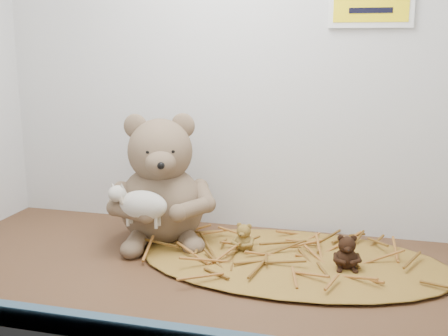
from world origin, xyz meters
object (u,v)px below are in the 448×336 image
(toy_lamb, at_px, (143,205))
(mini_teddy_tan, at_px, (244,236))
(main_teddy, at_px, (161,178))
(mini_teddy_brown, at_px, (347,251))

(toy_lamb, xyz_separation_m, mini_teddy_tan, (0.21, 0.06, -0.07))
(main_teddy, distance_m, mini_teddy_tan, 0.23)
(toy_lamb, distance_m, mini_teddy_brown, 0.43)
(toy_lamb, relative_size, mini_teddy_brown, 1.98)
(mini_teddy_tan, bearing_deg, main_teddy, 174.17)
(main_teddy, relative_size, mini_teddy_tan, 4.74)
(toy_lamb, bearing_deg, mini_teddy_brown, 2.79)
(main_teddy, distance_m, mini_teddy_brown, 0.45)
(mini_teddy_tan, bearing_deg, mini_teddy_brown, -4.98)
(main_teddy, bearing_deg, mini_teddy_brown, -33.46)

